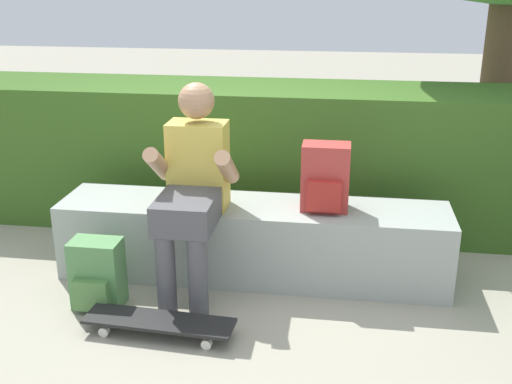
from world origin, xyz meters
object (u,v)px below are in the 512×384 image
(backpack_on_bench, at_px, (325,178))
(bench_main, at_px, (253,240))
(backpack_on_ground, at_px, (97,275))
(skateboard_near_person, at_px, (159,322))
(person_skater, at_px, (193,184))

(backpack_on_bench, bearing_deg, bench_main, 178.75)
(backpack_on_ground, bearing_deg, skateboard_near_person, -29.59)
(person_skater, height_order, backpack_on_ground, person_skater)
(skateboard_near_person, height_order, backpack_on_ground, backpack_on_ground)
(bench_main, bearing_deg, backpack_on_bench, -1.25)
(skateboard_near_person, bearing_deg, person_skater, 82.45)
(bench_main, xyz_separation_m, skateboard_near_person, (-0.38, -0.76, -0.16))
(person_skater, bearing_deg, backpack_on_ground, -149.69)
(bench_main, bearing_deg, skateboard_near_person, -116.94)
(bench_main, height_order, backpack_on_bench, backpack_on_bench)
(person_skater, bearing_deg, bench_main, 35.13)
(person_skater, relative_size, backpack_on_ground, 3.05)
(skateboard_near_person, distance_m, backpack_on_bench, 1.25)
(bench_main, distance_m, person_skater, 0.58)
(skateboard_near_person, xyz_separation_m, backpack_on_bench, (0.82, 0.75, 0.59))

